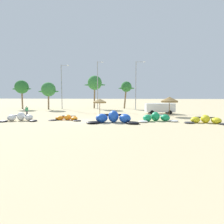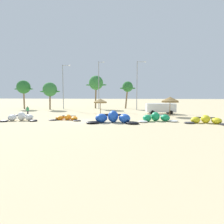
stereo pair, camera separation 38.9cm
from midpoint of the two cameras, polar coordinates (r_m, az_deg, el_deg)
The scene contains 17 objects.
ground_plane at distance 25.04m, azimuth -8.99°, elevation -2.64°, with size 260.00×260.00×0.00m, color beige.
kite_far_left at distance 27.45m, azimuth -26.07°, elevation -1.52°, with size 4.78×2.65×1.12m.
kite_left at distance 26.20m, azimuth -13.75°, elevation -1.77°, with size 4.74×2.40×0.72m.
kite_left_of_center at distance 23.18m, azimuth -0.10°, elevation -1.82°, with size 6.62×3.03×1.45m.
kite_center at distance 25.03m, azimuth 12.65°, elevation -1.68°, with size 5.32×2.99×1.16m.
kite_right_of_center at distance 25.26m, azimuth 25.81°, elevation -2.17°, with size 5.10×3.00×0.97m.
beach_umbrella_near_van at distance 32.97m, azimuth -4.03°, elevation 3.35°, with size 2.34×2.34×2.70m.
beach_umbrella_middle at distance 31.29m, azimuth 16.48°, elevation 3.60°, with size 2.72×2.72×3.07m.
parked_van at distance 34.79m, azimuth 13.57°, elevation 1.28°, with size 5.23×2.55×1.84m.
person_near_kites at distance 32.71m, azimuth -24.43°, elevation 0.24°, with size 0.36×0.24×1.62m.
palm_leftmost at distance 50.32m, azimuth -25.59°, elevation 6.70°, with size 4.73×3.15×6.79m.
palm_left at distance 45.87m, azimuth -18.70°, elevation 6.36°, with size 4.79×3.19×6.18m.
palm_left_of_gap at distance 47.31m, azimuth -5.41°, elevation 8.61°, with size 5.22×3.48×8.03m.
palm_center_left at distance 46.72m, azimuth 4.07°, elevation 7.42°, with size 3.80×2.54×6.59m.
lamppost_west at distance 46.77m, azimuth -14.90°, elevation 7.93°, with size 2.01×0.24×10.34m.
lamppost_west_center at distance 44.67m, azimuth -4.47°, elevation 8.55°, with size 1.48×0.24×10.98m.
lamppost_east_center at distance 43.40m, azimuth 7.09°, elevation 8.58°, with size 2.12×0.24×10.76m.
Camera 1 is at (5.60, -24.14, 3.40)m, focal length 30.58 mm.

